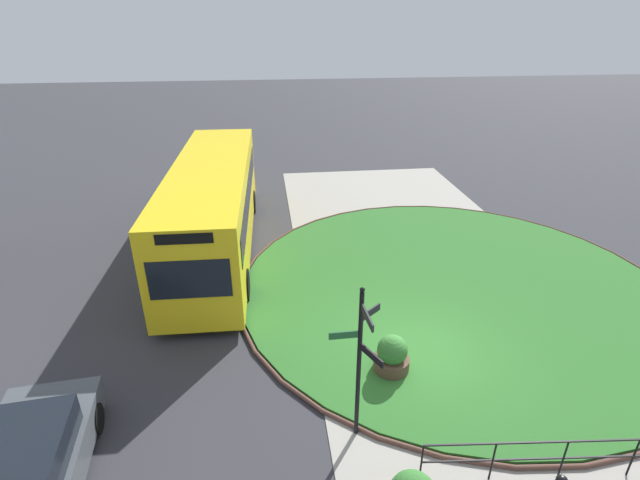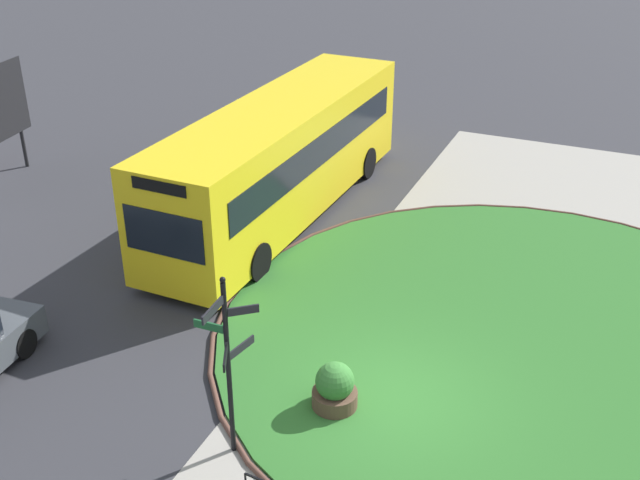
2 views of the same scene
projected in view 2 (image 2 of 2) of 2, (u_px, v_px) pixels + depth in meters
ground at (392, 403)px, 15.17m from camera, size 120.00×120.00×0.00m
sidewalk_paving at (473, 424)px, 14.60m from camera, size 32.00×8.79×0.02m
grass_island at (530, 340)px, 16.97m from camera, size 13.72×13.72×0.10m
grass_kerb_ring at (530, 340)px, 16.97m from camera, size 14.03×14.03×0.11m
signpost_directional at (228, 355)px, 13.01m from camera, size 1.43×1.06×3.62m
bus_yellow at (281, 157)px, 21.97m from camera, size 11.41×2.87×3.32m
planter_near_signpost at (335, 390)px, 14.79m from camera, size 0.88×0.88×1.05m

